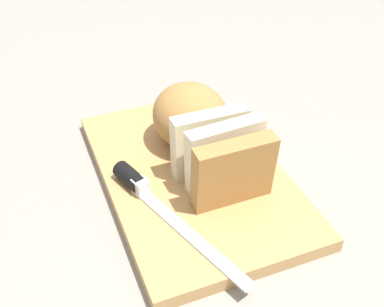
% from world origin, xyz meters
% --- Properties ---
extents(ground_plane, '(3.00, 3.00, 0.00)m').
position_xyz_m(ground_plane, '(0.00, 0.00, 0.00)').
color(ground_plane, gray).
extents(cutting_board, '(0.39, 0.25, 0.02)m').
position_xyz_m(cutting_board, '(0.00, 0.00, 0.01)').
color(cutting_board, tan).
rests_on(cutting_board, ground_plane).
extents(bread_loaf, '(0.23, 0.12, 0.10)m').
position_xyz_m(bread_loaf, '(-0.03, 0.03, 0.07)').
color(bread_loaf, '#A8753D').
rests_on(bread_loaf, cutting_board).
extents(bread_knife, '(0.25, 0.10, 0.02)m').
position_xyz_m(bread_knife, '(0.02, -0.08, 0.03)').
color(bread_knife, silver).
rests_on(bread_knife, cutting_board).
extents(crumb_near_knife, '(0.00, 0.00, 0.00)m').
position_xyz_m(crumb_near_knife, '(-0.03, 0.01, 0.02)').
color(crumb_near_knife, tan).
rests_on(crumb_near_knife, cutting_board).
extents(crumb_near_loaf, '(0.01, 0.01, 0.01)m').
position_xyz_m(crumb_near_loaf, '(-0.00, -0.07, 0.02)').
color(crumb_near_loaf, tan).
rests_on(crumb_near_loaf, cutting_board).
extents(crumb_stray_left, '(0.01, 0.01, 0.01)m').
position_xyz_m(crumb_stray_left, '(-0.04, 0.03, 0.02)').
color(crumb_stray_left, tan).
rests_on(crumb_stray_left, cutting_board).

